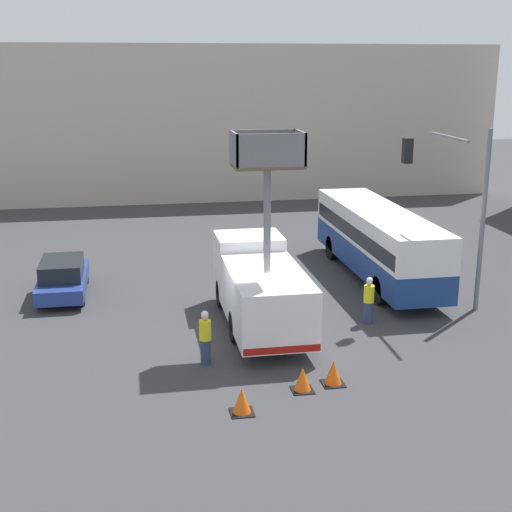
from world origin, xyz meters
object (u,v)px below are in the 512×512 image
Objects in this scene: utility_truck at (260,284)px; road_worker_directing at (369,300)px; traffic_cone_near_truck at (303,380)px; parked_car_curbside at (63,277)px; city_bus at (378,238)px; traffic_cone_mid_road at (242,401)px; traffic_light_pole at (459,192)px; road_worker_near_truck at (205,338)px; traffic_cone_far_side at (333,373)px.

utility_truck is 4.04m from road_worker_directing.
parked_car_curbside is at bearing 126.24° from traffic_cone_near_truck.
city_bus is 13.92m from traffic_cone_mid_road.
road_worker_near_truck is at bearing -161.27° from traffic_light_pole.
road_worker_near_truck reaches higher than road_worker_directing.
traffic_cone_far_side is at bearing -49.59° from parked_car_curbside.
utility_truck reaches higher than traffic_cone_mid_road.
traffic_cone_near_truck is 0.98× the size of traffic_cone_mid_road.
utility_truck is at bearing -176.90° from traffic_light_pole.
road_worker_directing is at bearing 53.63° from traffic_cone_near_truck.
city_bus is 5.57m from traffic_light_pole.
traffic_cone_mid_road is 12.65m from parked_car_curbside.
road_worker_near_truck is 1.01× the size of road_worker_directing.
city_bus is 12.01m from traffic_cone_near_truck.
traffic_cone_mid_road is (-9.20, -6.79, -4.26)m from traffic_light_pole.
traffic_cone_far_side is at bearing 170.70° from city_bus.
traffic_cone_near_truck is (-5.89, -10.36, -1.48)m from city_bus.
traffic_cone_far_side is (1.00, 0.26, 0.01)m from traffic_cone_near_truck.
city_bus is 2.33× the size of parked_car_curbside.
city_bus is at bearing -134.29° from road_worker_directing.
traffic_light_pole is 9.22× the size of traffic_cone_far_side.
parked_car_curbside is at bearing 116.25° from traffic_cone_mid_road.
city_bus is 13.48m from parked_car_curbside.
traffic_cone_mid_road is (-1.95, -1.05, 0.01)m from traffic_cone_near_truck.
utility_truck reaches higher than traffic_cone_far_side.
road_worker_near_truck is 3.56m from traffic_cone_near_truck.
road_worker_near_truck is 2.36× the size of traffic_cone_far_side.
city_bus is at bearing 0.29° from parked_car_curbside.
traffic_cone_far_side reaches higher than traffic_cone_near_truck.
utility_truck is 0.66× the size of city_bus.
utility_truck is 4.09× the size of road_worker_near_truck.
road_worker_directing is (-2.19, -5.34, -0.96)m from city_bus.
traffic_light_pole is at bearing 41.23° from traffic_cone_far_side.
traffic_cone_near_truck is at bearing 28.26° from traffic_cone_mid_road.
utility_truck reaches higher than traffic_light_pole.
traffic_light_pole is 9.36× the size of traffic_cone_mid_road.
parked_car_curbside is at bearing 162.88° from traffic_light_pole.
city_bus is 11.64m from road_worker_near_truck.
utility_truck is at bearing 103.97° from traffic_cone_far_side.
traffic_cone_near_truck is (2.56, -2.41, -0.54)m from road_worker_near_truck.
utility_truck is 8.85m from parked_car_curbside.
traffic_cone_mid_road is 3.23m from traffic_cone_far_side.
road_worker_near_truck is (-8.45, -7.95, -0.94)m from city_bus.
traffic_light_pole is 5.21m from road_worker_directing.
road_worker_near_truck reaches higher than traffic_cone_mid_road.
parked_car_curbside is at bearing 106.83° from city_bus.
traffic_light_pole reaches higher than traffic_cone_near_truck.
traffic_cone_far_side is (1.26, -5.07, -1.26)m from utility_truck.
traffic_light_pole is 1.47× the size of parked_car_curbside.
parked_car_curbside reaches higher than traffic_cone_mid_road.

